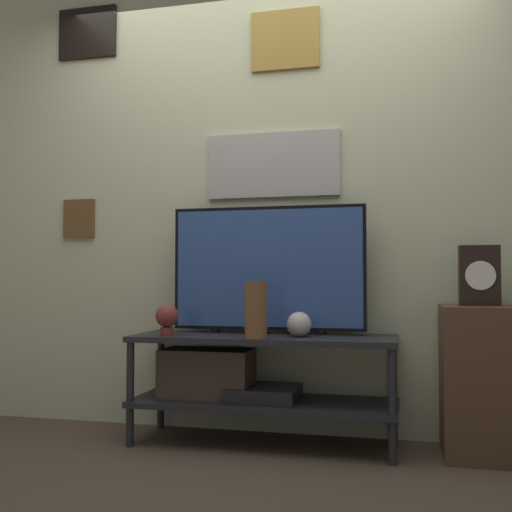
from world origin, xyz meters
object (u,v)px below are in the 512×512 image
vase_round_glass (299,324)px  decorative_bust (167,317)px  television (267,268)px  mantel_clock (479,276)px  vase_tall_ceramic (256,310)px

vase_round_glass → decorative_bust: size_ratio=0.78×
television → mantel_clock: 1.08m
vase_tall_ceramic → decorative_bust: vase_tall_ceramic is taller
decorative_bust → vase_tall_ceramic: bearing=-5.3°
vase_tall_ceramic → mantel_clock: 1.11m
vase_round_glass → mantel_clock: bearing=6.1°
television → vase_round_glass: bearing=-34.5°
mantel_clock → vase_round_glass: bearing=-173.9°
vase_tall_ceramic → decorative_bust: (-0.49, 0.05, -0.05)m
vase_round_glass → decorative_bust: (-0.68, -0.09, 0.03)m
vase_tall_ceramic → television: bearing=91.5°
television → vase_tall_ceramic: television is taller
vase_tall_ceramic → vase_round_glass: bearing=35.8°
decorative_bust → mantel_clock: (1.56, 0.19, 0.22)m
decorative_bust → mantel_clock: 1.59m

